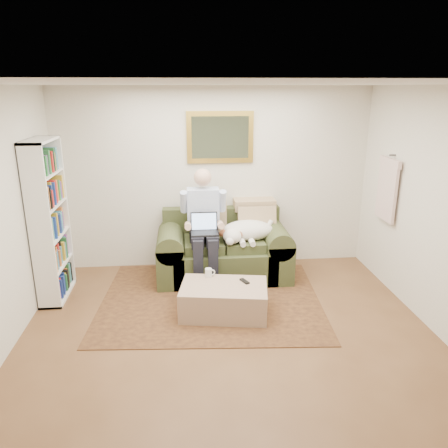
{
  "coord_description": "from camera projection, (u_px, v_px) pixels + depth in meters",
  "views": [
    {
      "loc": [
        -0.45,
        -3.7,
        2.58
      ],
      "look_at": [
        0.05,
        1.44,
        0.95
      ],
      "focal_mm": 35.0,
      "sensor_mm": 36.0,
      "label": 1
    }
  ],
  "objects": [
    {
      "name": "hanging_shirt",
      "position": [
        388.0,
        186.0,
        5.65
      ],
      "size": [
        0.06,
        0.52,
        0.9
      ],
      "primitive_type": null,
      "color": "beige",
      "rests_on": "room_shell"
    },
    {
      "name": "ottoman",
      "position": [
        224.0,
        300.0,
        5.14
      ],
      "size": [
        1.09,
        0.79,
        0.36
      ],
      "primitive_type": "cube",
      "rotation": [
        0.0,
        0.0,
        -0.16
      ],
      "color": "tan",
      "rests_on": "room_shell"
    },
    {
      "name": "seated_man",
      "position": [
        204.0,
        228.0,
        5.83
      ],
      "size": [
        0.6,
        0.86,
        1.54
      ],
      "primitive_type": null,
      "color": "#8CA0D8",
      "rests_on": "sofa"
    },
    {
      "name": "laptop",
      "position": [
        204.0,
        227.0,
        5.75
      ],
      "size": [
        0.36,
        0.28,
        0.26
      ],
      "color": "black",
      "rests_on": "seated_man"
    },
    {
      "name": "room_shell",
      "position": [
        230.0,
        223.0,
        4.28
      ],
      "size": [
        4.51,
        5.0,
        2.61
      ],
      "color": "brown",
      "rests_on": "ground"
    },
    {
      "name": "rug",
      "position": [
        211.0,
        299.0,
        5.53
      ],
      "size": [
        2.88,
        2.37,
        0.01
      ],
      "primitive_type": "cube",
      "rotation": [
        0.0,
        0.0,
        -0.07
      ],
      "color": "#331D14",
      "rests_on": "room_shell"
    },
    {
      "name": "wall_mirror",
      "position": [
        220.0,
        137.0,
        6.12
      ],
      "size": [
        0.94,
        0.04,
        0.72
      ],
      "color": "gold",
      "rests_on": "room_shell"
    },
    {
      "name": "coffee_mug",
      "position": [
        208.0,
        273.0,
        5.32
      ],
      "size": [
        0.08,
        0.08,
        0.1
      ],
      "primitive_type": "cylinder",
      "color": "white",
      "rests_on": "ottoman"
    },
    {
      "name": "sleeping_dog",
      "position": [
        248.0,
        230.0,
        5.97
      ],
      "size": [
        0.75,
        0.47,
        0.28
      ],
      "primitive_type": null,
      "color": "white",
      "rests_on": "sofa"
    },
    {
      "name": "tv_remote",
      "position": [
        245.0,
        281.0,
        5.18
      ],
      "size": [
        0.11,
        0.16,
        0.02
      ],
      "primitive_type": "cube",
      "rotation": [
        0.0,
        0.0,
        0.43
      ],
      "color": "black",
      "rests_on": "ottoman"
    },
    {
      "name": "sofa",
      "position": [
        223.0,
        255.0,
        6.15
      ],
      "size": [
        1.83,
        0.93,
        1.1
      ],
      "color": "#3E4A27",
      "rests_on": "room_shell"
    },
    {
      "name": "bookshelf",
      "position": [
        49.0,
        221.0,
        5.36
      ],
      "size": [
        0.28,
        0.8,
        2.0
      ],
      "primitive_type": null,
      "color": "white",
      "rests_on": "room_shell"
    }
  ]
}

